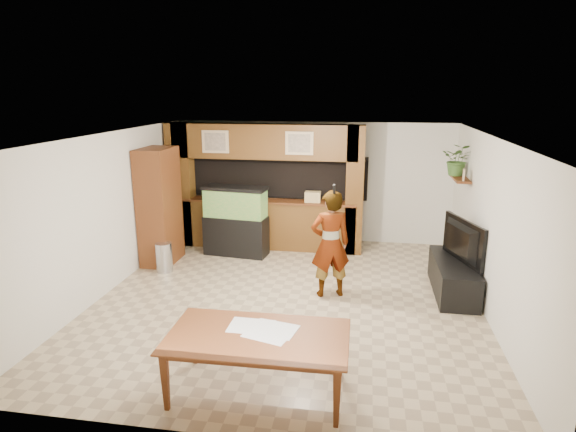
% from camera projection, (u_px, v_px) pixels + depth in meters
% --- Properties ---
extents(floor, '(6.50, 6.50, 0.00)m').
position_uv_depth(floor, '(288.00, 298.00, 7.77)').
color(floor, tan).
rests_on(floor, ground).
extents(ceiling, '(6.50, 6.50, 0.00)m').
position_uv_depth(ceiling, '(288.00, 136.00, 7.10)').
color(ceiling, white).
rests_on(ceiling, wall_back).
extents(wall_back, '(6.00, 0.00, 6.00)m').
position_uv_depth(wall_back, '(312.00, 182.00, 10.54)').
color(wall_back, silver).
rests_on(wall_back, floor).
extents(wall_left, '(0.00, 6.50, 6.50)m').
position_uv_depth(wall_left, '(108.00, 213.00, 7.91)').
color(wall_left, silver).
rests_on(wall_left, floor).
extents(wall_right, '(0.00, 6.50, 6.50)m').
position_uv_depth(wall_right, '(492.00, 230.00, 6.97)').
color(wall_right, silver).
rests_on(wall_right, floor).
extents(partition, '(4.20, 0.99, 2.60)m').
position_uv_depth(partition, '(264.00, 185.00, 10.10)').
color(partition, brown).
rests_on(partition, floor).
extents(wall_clock, '(0.05, 0.25, 0.25)m').
position_uv_depth(wall_clock, '(136.00, 167.00, 8.70)').
color(wall_clock, black).
rests_on(wall_clock, wall_left).
extents(wall_shelf, '(0.25, 0.90, 0.04)m').
position_uv_depth(wall_shelf, '(460.00, 178.00, 8.75)').
color(wall_shelf, '#5E2E16').
rests_on(wall_shelf, wall_right).
extents(pantry_cabinet, '(0.55, 0.91, 2.22)m').
position_uv_depth(pantry_cabinet, '(159.00, 206.00, 9.15)').
color(pantry_cabinet, '#5E2E16').
rests_on(pantry_cabinet, floor).
extents(trash_can, '(0.30, 0.30, 0.55)m').
position_uv_depth(trash_can, '(164.00, 257.00, 8.85)').
color(trash_can, '#B2B2B7').
rests_on(trash_can, floor).
extents(aquarium, '(1.27, 0.48, 1.41)m').
position_uv_depth(aquarium, '(236.00, 222.00, 9.67)').
color(aquarium, black).
rests_on(aquarium, floor).
extents(tv_stand, '(0.60, 1.64, 0.55)m').
position_uv_depth(tv_stand, '(453.00, 277.00, 7.93)').
color(tv_stand, black).
rests_on(tv_stand, floor).
extents(television, '(0.54, 1.20, 0.70)m').
position_uv_depth(television, '(456.00, 241.00, 7.77)').
color(television, black).
rests_on(television, tv_stand).
extents(photo_frame, '(0.05, 0.15, 0.20)m').
position_uv_depth(photo_frame, '(464.00, 175.00, 8.42)').
color(photo_frame, tan).
rests_on(photo_frame, wall_shelf).
extents(potted_plant, '(0.68, 0.64, 0.59)m').
position_uv_depth(potted_plant, '(458.00, 160.00, 8.82)').
color(potted_plant, '#365B24').
rests_on(potted_plant, wall_shelf).
extents(person, '(0.74, 0.60, 1.76)m').
position_uv_depth(person, '(330.00, 244.00, 7.69)').
color(person, '#A87F5C').
rests_on(person, floor).
extents(microphone, '(0.04, 0.11, 0.17)m').
position_uv_depth(microphone, '(334.00, 189.00, 7.29)').
color(microphone, black).
rests_on(microphone, person).
extents(dining_table, '(1.99, 1.13, 0.69)m').
position_uv_depth(dining_table, '(257.00, 366.00, 5.26)').
color(dining_table, '#5E2E16').
rests_on(dining_table, floor).
extents(newspaper_a, '(0.57, 0.48, 0.01)m').
position_uv_depth(newspaper_a, '(268.00, 334.00, 5.24)').
color(newspaper_a, silver).
rests_on(newspaper_a, dining_table).
extents(newspaper_b, '(0.50, 0.37, 0.01)m').
position_uv_depth(newspaper_b, '(251.00, 326.00, 5.41)').
color(newspaper_b, silver).
rests_on(newspaper_b, dining_table).
extents(newspaper_c, '(0.56, 0.46, 0.01)m').
position_uv_depth(newspaper_c, '(274.00, 329.00, 5.34)').
color(newspaper_c, silver).
rests_on(newspaper_c, dining_table).
extents(counter_box, '(0.32, 0.21, 0.21)m').
position_uv_depth(counter_box, '(313.00, 197.00, 9.79)').
color(counter_box, tan).
rests_on(counter_box, partition).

